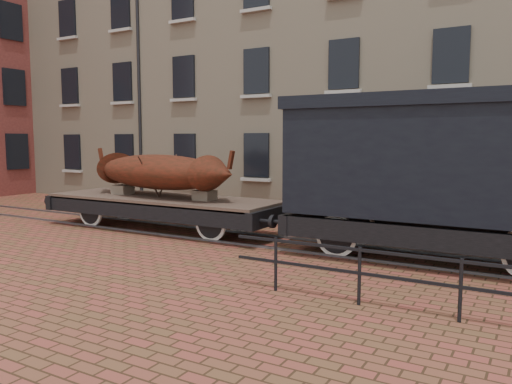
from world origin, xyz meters
The scene contains 6 objects.
ground centered at (0.00, 0.00, 0.00)m, with size 90.00×90.00×0.00m, color brown.
warehouse_cream centered at (3.00, 9.99, 7.00)m, with size 40.00×10.19×14.00m.
rail_track centered at (0.00, 0.00, 0.03)m, with size 30.00×1.52×0.06m.
flatcar_wagon centered at (-3.03, 0.00, 0.82)m, with size 8.73×2.37×1.32m.
iron_boat centered at (-3.13, 0.00, 1.81)m, with size 6.12×2.41×1.49m.
goods_van centered at (5.02, 0.00, 2.40)m, with size 7.41×2.70×3.83m.
Camera 1 is at (7.23, -11.79, 2.79)m, focal length 35.00 mm.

